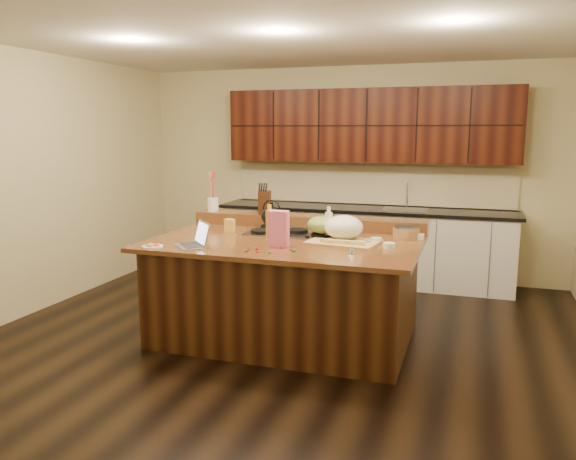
% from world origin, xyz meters
% --- Properties ---
extents(room, '(5.52, 5.02, 2.72)m').
position_xyz_m(room, '(0.00, 0.00, 1.35)').
color(room, black).
rests_on(room, ground).
extents(island, '(2.40, 1.60, 0.92)m').
position_xyz_m(island, '(0.00, 0.00, 0.46)').
color(island, black).
rests_on(island, ground).
extents(back_ledge, '(2.40, 0.30, 0.12)m').
position_xyz_m(back_ledge, '(0.00, 0.70, 0.98)').
color(back_ledge, black).
rests_on(back_ledge, island).
extents(cooktop, '(0.92, 0.52, 0.05)m').
position_xyz_m(cooktop, '(0.00, 0.30, 0.94)').
color(cooktop, gray).
rests_on(cooktop, island).
extents(back_counter, '(3.70, 0.66, 2.40)m').
position_xyz_m(back_counter, '(0.30, 2.23, 0.98)').
color(back_counter, silver).
rests_on(back_counter, ground).
extents(kettle, '(0.26, 0.26, 0.19)m').
position_xyz_m(kettle, '(-0.30, 0.43, 1.06)').
color(kettle, black).
rests_on(kettle, cooktop).
extents(green_bowl, '(0.35, 0.35, 0.16)m').
position_xyz_m(green_bowl, '(0.30, 0.17, 1.05)').
color(green_bowl, olive).
rests_on(green_bowl, cooktop).
extents(laptop, '(0.38, 0.39, 0.21)m').
position_xyz_m(laptop, '(-0.63, -0.54, 0.98)').
color(laptop, '#B7B7BC').
rests_on(laptop, island).
extents(oil_bottle, '(0.09, 0.09, 0.27)m').
position_xyz_m(oil_bottle, '(-0.15, -0.04, 1.06)').
color(oil_bottle, '#C87323').
rests_on(oil_bottle, island).
extents(vinegar_bottle, '(0.08, 0.08, 0.25)m').
position_xyz_m(vinegar_bottle, '(0.36, 0.13, 1.04)').
color(vinegar_bottle, silver).
rests_on(vinegar_bottle, island).
extents(wooden_tray, '(0.64, 0.51, 0.24)m').
position_xyz_m(wooden_tray, '(0.52, 0.04, 1.03)').
color(wooden_tray, tan).
rests_on(wooden_tray, island).
extents(ramekin_a, '(0.12, 0.12, 0.04)m').
position_xyz_m(ramekin_a, '(0.80, 0.11, 0.94)').
color(ramekin_a, white).
rests_on(ramekin_a, island).
extents(ramekin_b, '(0.10, 0.10, 0.04)m').
position_xyz_m(ramekin_b, '(0.94, -0.07, 0.94)').
color(ramekin_b, white).
rests_on(ramekin_b, island).
extents(ramekin_c, '(0.13, 0.13, 0.04)m').
position_xyz_m(ramekin_c, '(1.14, 0.42, 0.94)').
color(ramekin_c, white).
rests_on(ramekin_c, island).
extents(strainer_bowl, '(0.29, 0.29, 0.09)m').
position_xyz_m(strainer_bowl, '(1.02, 0.42, 0.97)').
color(strainer_bowl, '#996B3F').
rests_on(strainer_bowl, island).
extents(kitchen_timer, '(0.10, 0.10, 0.07)m').
position_xyz_m(kitchen_timer, '(0.69, -0.40, 0.96)').
color(kitchen_timer, silver).
rests_on(kitchen_timer, island).
extents(pink_bag, '(0.17, 0.09, 0.31)m').
position_xyz_m(pink_bag, '(0.04, -0.31, 1.07)').
color(pink_bag, pink).
rests_on(pink_bag, island).
extents(candy_plate, '(0.22, 0.22, 0.01)m').
position_xyz_m(candy_plate, '(-0.97, -0.67, 0.93)').
color(candy_plate, white).
rests_on(candy_plate, island).
extents(package_box, '(0.09, 0.07, 0.13)m').
position_xyz_m(package_box, '(-0.65, 0.19, 0.98)').
color(package_box, gold).
rests_on(package_box, island).
extents(utensil_crock, '(0.13, 0.13, 0.14)m').
position_xyz_m(utensil_crock, '(-1.07, 0.70, 1.11)').
color(utensil_crock, white).
rests_on(utensil_crock, back_ledge).
extents(knife_block, '(0.16, 0.21, 0.23)m').
position_xyz_m(knife_block, '(-0.47, 0.70, 1.16)').
color(knife_block, black).
rests_on(knife_block, back_ledge).
extents(gumdrop_0, '(0.02, 0.02, 0.02)m').
position_xyz_m(gumdrop_0, '(0.08, -0.38, 0.93)').
color(gumdrop_0, red).
rests_on(gumdrop_0, island).
extents(gumdrop_1, '(0.02, 0.02, 0.02)m').
position_xyz_m(gumdrop_1, '(-0.14, -0.61, 0.93)').
color(gumdrop_1, '#198C26').
rests_on(gumdrop_1, island).
extents(gumdrop_2, '(0.02, 0.02, 0.02)m').
position_xyz_m(gumdrop_2, '(0.19, -0.44, 0.93)').
color(gumdrop_2, red).
rests_on(gumdrop_2, island).
extents(gumdrop_3, '(0.02, 0.02, 0.02)m').
position_xyz_m(gumdrop_3, '(0.22, -0.47, 0.93)').
color(gumdrop_3, '#198C26').
rests_on(gumdrop_3, island).
extents(gumdrop_4, '(0.02, 0.02, 0.02)m').
position_xyz_m(gumdrop_4, '(-0.09, -0.49, 0.93)').
color(gumdrop_4, red).
rests_on(gumdrop_4, island).
extents(gumdrop_5, '(0.02, 0.02, 0.02)m').
position_xyz_m(gumdrop_5, '(-0.18, -0.47, 0.93)').
color(gumdrop_5, '#198C26').
rests_on(gumdrop_5, island).
extents(gumdrop_6, '(0.02, 0.02, 0.02)m').
position_xyz_m(gumdrop_6, '(-0.15, -0.53, 0.93)').
color(gumdrop_6, red).
rests_on(gumdrop_6, island).
extents(gumdrop_7, '(0.02, 0.02, 0.02)m').
position_xyz_m(gumdrop_7, '(0.06, -0.59, 0.93)').
color(gumdrop_7, '#198C26').
rests_on(gumdrop_7, island).
extents(gumdrop_8, '(0.02, 0.02, 0.02)m').
position_xyz_m(gumdrop_8, '(-0.04, -0.60, 0.93)').
color(gumdrop_8, red).
rests_on(gumdrop_8, island).
extents(gumdrop_9, '(0.02, 0.02, 0.02)m').
position_xyz_m(gumdrop_9, '(0.22, -0.45, 0.93)').
color(gumdrop_9, '#198C26').
rests_on(gumdrop_9, island).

